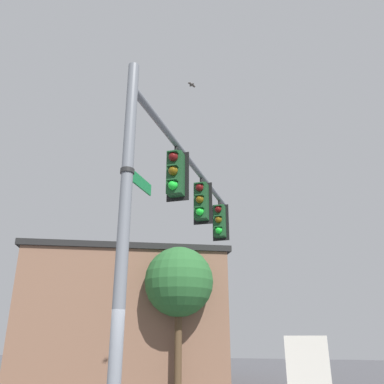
{
  "coord_description": "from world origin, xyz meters",
  "views": [
    {
      "loc": [
        -2.77,
        5.59,
        2.1
      ],
      "look_at": [
        -0.12,
        -3.57,
        5.66
      ],
      "focal_mm": 36.62,
      "sensor_mm": 36.0,
      "label": 1
    }
  ],
  "objects_px": {
    "traffic_light_mid_inner": "(201,201)",
    "traffic_light_mid_outer": "(219,221)",
    "street_name_sign": "(135,178)",
    "bird_flying": "(192,85)",
    "traffic_light_nearest_pole": "(175,173)"
  },
  "relations": [
    {
      "from": "traffic_light_mid_outer",
      "to": "street_name_sign",
      "type": "height_order",
      "value": "traffic_light_mid_outer"
    },
    {
      "from": "traffic_light_nearest_pole",
      "to": "traffic_light_mid_outer",
      "type": "bearing_deg",
      "value": -91.93
    },
    {
      "from": "traffic_light_mid_inner",
      "to": "street_name_sign",
      "type": "height_order",
      "value": "traffic_light_mid_inner"
    },
    {
      "from": "traffic_light_nearest_pole",
      "to": "bird_flying",
      "type": "bearing_deg",
      "value": -81.49
    },
    {
      "from": "traffic_light_mid_inner",
      "to": "traffic_light_mid_outer",
      "type": "distance_m",
      "value": 2.07
    },
    {
      "from": "traffic_light_mid_inner",
      "to": "traffic_light_mid_outer",
      "type": "height_order",
      "value": "same"
    },
    {
      "from": "street_name_sign",
      "to": "bird_flying",
      "type": "xyz_separation_m",
      "value": [
        0.35,
        -4.83,
        5.38
      ]
    },
    {
      "from": "traffic_light_mid_inner",
      "to": "traffic_light_mid_outer",
      "type": "xyz_separation_m",
      "value": [
        -0.07,
        -2.07,
        0.0
      ]
    },
    {
      "from": "traffic_light_mid_outer",
      "to": "traffic_light_mid_inner",
      "type": "bearing_deg",
      "value": 88.07
    },
    {
      "from": "street_name_sign",
      "to": "bird_flying",
      "type": "distance_m",
      "value": 7.24
    },
    {
      "from": "street_name_sign",
      "to": "bird_flying",
      "type": "bearing_deg",
      "value": -85.83
    },
    {
      "from": "traffic_light_mid_inner",
      "to": "bird_flying",
      "type": "distance_m",
      "value": 4.56
    },
    {
      "from": "traffic_light_mid_outer",
      "to": "street_name_sign",
      "type": "relative_size",
      "value": 1.2
    },
    {
      "from": "traffic_light_mid_outer",
      "to": "street_name_sign",
      "type": "bearing_deg",
      "value": 88.07
    },
    {
      "from": "traffic_light_mid_inner",
      "to": "street_name_sign",
      "type": "bearing_deg",
      "value": 88.06
    }
  ]
}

